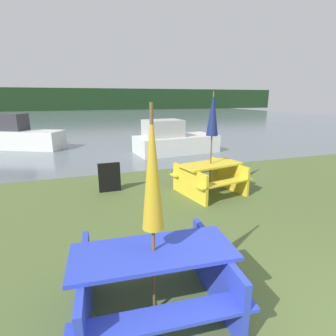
% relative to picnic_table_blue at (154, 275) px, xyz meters
% --- Properties ---
extents(water, '(60.00, 50.00, 0.00)m').
position_rel_picnic_table_blue_xyz_m(water, '(1.61, 30.75, -0.47)').
color(water, slate).
rests_on(water, ground_plane).
extents(far_treeline, '(80.00, 1.60, 4.00)m').
position_rel_picnic_table_blue_xyz_m(far_treeline, '(1.61, 50.75, 1.53)').
color(far_treeline, '#193319').
rests_on(far_treeline, water).
extents(picnic_table_blue, '(1.83, 1.51, 0.78)m').
position_rel_picnic_table_blue_xyz_m(picnic_table_blue, '(0.00, 0.00, 0.00)').
color(picnic_table_blue, blue).
rests_on(picnic_table_blue, ground_plane).
extents(picnic_table_yellow, '(1.78, 1.66, 0.77)m').
position_rel_picnic_table_blue_xyz_m(picnic_table_yellow, '(2.36, 3.24, -0.02)').
color(picnic_table_yellow, yellow).
rests_on(picnic_table_yellow, ground_plane).
extents(umbrella_navy, '(0.28, 0.28, 2.48)m').
position_rel_picnic_table_blue_xyz_m(umbrella_navy, '(2.36, 3.24, 1.48)').
color(umbrella_navy, brown).
rests_on(umbrella_navy, ground_plane).
extents(umbrella_gold, '(0.23, 0.23, 2.30)m').
position_rel_picnic_table_blue_xyz_m(umbrella_gold, '(0.00, 0.00, 1.18)').
color(umbrella_gold, brown).
rests_on(umbrella_gold, ground_plane).
extents(boat, '(3.68, 2.02, 1.44)m').
position_rel_picnic_table_blue_xyz_m(boat, '(3.18, 8.28, 0.06)').
color(boat, silver).
rests_on(boat, water).
extents(boat_second, '(3.87, 2.79, 1.62)m').
position_rel_picnic_table_blue_xyz_m(boat_second, '(-3.34, 11.45, 0.13)').
color(boat_second, silver).
rests_on(boat_second, water).
extents(signboard, '(0.55, 0.08, 0.75)m').
position_rel_picnic_table_blue_xyz_m(signboard, '(-0.02, 4.15, -0.09)').
color(signboard, black).
rests_on(signboard, ground_plane).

